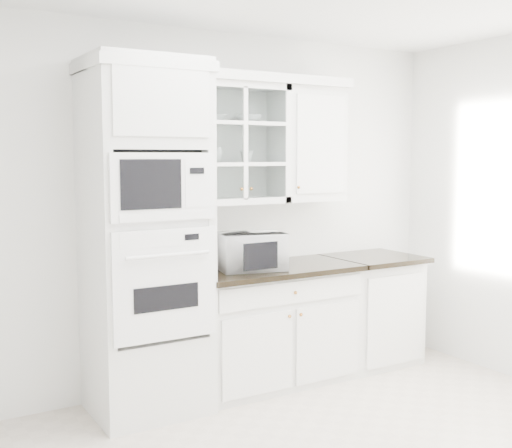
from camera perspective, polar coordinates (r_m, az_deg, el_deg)
room_shell at (r=3.86m, az=6.04°, el=6.33°), size 4.00×3.50×2.70m
oven_column at (r=4.40m, az=-9.76°, el=-1.32°), size 0.76×0.68×2.40m
base_cabinet_run at (r=5.03m, az=1.41°, el=-8.88°), size 1.32×0.67×0.92m
extra_base_cabinet at (r=5.61m, az=10.15°, el=-7.39°), size 0.72×0.67×0.92m
upper_cabinet_glass at (r=4.85m, az=-1.94°, el=7.13°), size 0.80×0.33×0.90m
upper_cabinet_solid at (r=5.21m, az=4.62°, el=7.04°), size 0.55×0.33×0.90m
crown_molding at (r=4.81m, az=-2.93°, el=12.93°), size 2.14×0.38×0.07m
countertop_microwave at (r=4.76m, az=-0.45°, el=-2.41°), size 0.56×0.50×0.28m
bowl_a at (r=4.77m, az=-4.07°, el=9.37°), size 0.27×0.27×0.05m
bowl_b at (r=4.92m, az=-0.67°, el=9.33°), size 0.24×0.24×0.06m
cup_a at (r=4.75m, az=-3.89°, el=6.13°), size 0.18×0.18×0.11m
cup_b at (r=4.88m, az=-0.86°, el=6.02°), size 0.11×0.11×0.09m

